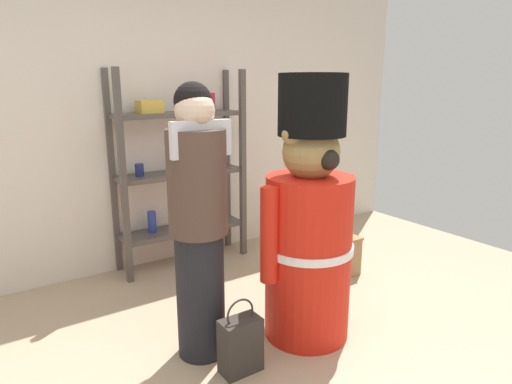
# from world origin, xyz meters

# --- Properties ---
(back_wall) EXTENTS (6.40, 0.12, 2.60)m
(back_wall) POSITION_xyz_m (0.00, 2.20, 1.30)
(back_wall) COLOR silver
(back_wall) RESTS_ON ground_plane
(merchandise_shelf) EXTENTS (1.18, 0.35, 1.75)m
(merchandise_shelf) POSITION_xyz_m (0.40, 1.98, 0.90)
(merchandise_shelf) COLOR #4C4742
(merchandise_shelf) RESTS_ON ground_plane
(teddy_bear_guard) EXTENTS (0.73, 0.57, 1.69)m
(teddy_bear_guard) POSITION_xyz_m (0.55, 0.39, 0.75)
(teddy_bear_guard) COLOR red
(teddy_bear_guard) RESTS_ON ground_plane
(person_shopper) EXTENTS (0.36, 0.34, 1.64)m
(person_shopper) POSITION_xyz_m (-0.13, 0.58, 0.86)
(person_shopper) COLOR black
(person_shopper) RESTS_ON ground_plane
(shopping_bag) EXTENTS (0.24, 0.14, 0.46)m
(shopping_bag) POSITION_xyz_m (-0.03, 0.29, 0.17)
(shopping_bag) COLOR #332D28
(shopping_bag) RESTS_ON ground_plane
(display_crate) EXTENTS (0.37, 0.35, 0.34)m
(display_crate) POSITION_xyz_m (1.37, 1.00, 0.17)
(display_crate) COLOR #9E7A51
(display_crate) RESTS_ON ground_plane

